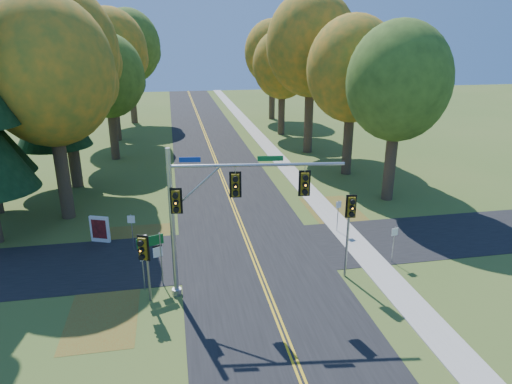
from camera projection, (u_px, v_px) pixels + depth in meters
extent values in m
plane|color=#3E5A1F|center=(258.00, 268.00, 24.06)|extent=(160.00, 160.00, 0.00)
cube|color=black|center=(258.00, 268.00, 24.06)|extent=(8.00, 160.00, 0.02)
cube|color=black|center=(251.00, 251.00, 25.92)|extent=(60.00, 6.00, 0.02)
cube|color=gold|center=(256.00, 268.00, 24.04)|extent=(0.10, 160.00, 0.01)
cube|color=gold|center=(260.00, 267.00, 24.07)|extent=(0.10, 160.00, 0.01)
cube|color=#9E998E|center=(368.00, 257.00, 25.13)|extent=(1.60, 160.00, 0.06)
cube|color=brown|center=(136.00, 245.00, 26.64)|extent=(4.00, 6.00, 0.00)
cube|color=brown|center=(340.00, 217.00, 30.81)|extent=(3.50, 8.00, 0.00)
cube|color=brown|center=(103.00, 316.00, 19.97)|extent=(3.00, 5.00, 0.00)
cylinder|color=#38281C|center=(62.00, 169.00, 29.63)|extent=(0.86, 0.86, 6.75)
ellipsoid|color=orange|center=(48.00, 71.00, 27.60)|extent=(8.00, 8.00, 9.20)
sphere|color=orange|center=(81.00, 82.00, 29.26)|extent=(4.80, 4.80, 4.80)
sphere|color=orange|center=(17.00, 58.00, 26.36)|extent=(4.40, 4.40, 4.40)
cylinder|color=#38281C|center=(390.00, 160.00, 33.14)|extent=(0.83, 0.83, 6.08)
ellipsoid|color=#527A26|center=(398.00, 81.00, 31.32)|extent=(7.20, 7.20, 8.28)
sphere|color=#527A26|center=(409.00, 90.00, 32.81)|extent=(4.32, 4.32, 4.32)
sphere|color=#527A26|center=(387.00, 72.00, 30.19)|extent=(3.96, 3.96, 3.96)
cylinder|color=#38281C|center=(72.00, 141.00, 35.82)|extent=(0.89, 0.89, 7.42)
ellipsoid|color=orange|center=(60.00, 52.00, 33.61)|extent=(8.60, 8.60, 9.89)
sphere|color=orange|center=(88.00, 63.00, 35.39)|extent=(5.16, 5.16, 5.16)
sphere|color=orange|center=(33.00, 40.00, 32.27)|extent=(4.73, 4.73, 4.73)
cylinder|color=#38281C|center=(348.00, 138.00, 39.32)|extent=(0.84, 0.84, 6.30)
ellipsoid|color=orange|center=(353.00, 69.00, 37.41)|extent=(7.60, 7.60, 8.74)
sphere|color=orange|center=(364.00, 77.00, 38.98)|extent=(4.56, 4.56, 4.56)
sphere|color=orange|center=(341.00, 60.00, 36.22)|extent=(4.18, 4.18, 4.18)
cylinder|color=#38281C|center=(113.00, 131.00, 44.11)|extent=(0.81, 0.81, 5.62)
ellipsoid|color=#527A26|center=(107.00, 76.00, 42.41)|extent=(6.80, 6.80, 7.82)
sphere|color=#527A26|center=(124.00, 82.00, 43.82)|extent=(4.08, 4.08, 4.08)
sphere|color=#527A26|center=(92.00, 69.00, 41.35)|extent=(3.74, 3.74, 3.74)
cylinder|color=#38281C|center=(309.00, 115.00, 46.42)|extent=(0.90, 0.90, 7.65)
ellipsoid|color=orange|center=(311.00, 44.00, 44.15)|extent=(8.80, 8.80, 10.12)
sphere|color=orange|center=(324.00, 53.00, 45.97)|extent=(5.28, 5.28, 5.28)
sphere|color=orange|center=(299.00, 35.00, 42.78)|extent=(4.84, 4.84, 4.84)
cylinder|color=#38281C|center=(115.00, 110.00, 51.86)|extent=(0.87, 0.87, 6.98)
ellipsoid|color=orange|center=(109.00, 52.00, 49.77)|extent=(8.20, 8.20, 9.43)
sphere|color=orange|center=(126.00, 59.00, 51.47)|extent=(4.92, 4.92, 4.92)
sphere|color=orange|center=(94.00, 44.00, 48.49)|extent=(4.51, 4.51, 4.51)
cylinder|color=#38281C|center=(281.00, 110.00, 55.15)|extent=(0.82, 0.82, 5.85)
ellipsoid|color=orange|center=(282.00, 64.00, 53.39)|extent=(7.00, 7.00, 8.05)
sphere|color=orange|center=(291.00, 70.00, 54.83)|extent=(4.20, 4.20, 4.20)
sphere|color=orange|center=(274.00, 59.00, 52.29)|extent=(3.85, 3.85, 3.85)
cylinder|color=#38281C|center=(132.00, 96.00, 62.15)|extent=(0.88, 0.88, 7.20)
ellipsoid|color=#527A26|center=(128.00, 46.00, 60.01)|extent=(8.40, 8.40, 9.66)
sphere|color=#527A26|center=(142.00, 52.00, 61.74)|extent=(5.04, 5.04, 5.04)
sphere|color=#527A26|center=(115.00, 40.00, 58.69)|extent=(4.62, 4.62, 4.62)
cylinder|color=#38281C|center=(272.00, 96.00, 65.18)|extent=(0.85, 0.85, 6.53)
ellipsoid|color=orange|center=(272.00, 52.00, 63.21)|extent=(7.80, 7.80, 8.97)
sphere|color=orange|center=(281.00, 58.00, 64.83)|extent=(4.68, 4.68, 4.68)
sphere|color=orange|center=(264.00, 47.00, 62.00)|extent=(4.29, 4.29, 4.29)
cylinder|color=#38281C|center=(59.00, 167.00, 36.09)|extent=(0.50, 0.50, 3.42)
cone|color=black|center=(51.00, 111.00, 34.63)|extent=(5.60, 5.60, 5.45)
cone|color=black|center=(43.00, 58.00, 33.35)|extent=(4.57, 4.57, 5.45)
cone|color=black|center=(34.00, 0.00, 32.07)|extent=(3.55, 3.55, 5.45)
cylinder|color=#9A9DA2|center=(173.00, 225.00, 20.45)|extent=(0.22, 0.22, 7.13)
cylinder|color=#9A9DA2|center=(177.00, 292.00, 21.57)|extent=(0.45, 0.45, 0.31)
cylinder|color=#9A9DA2|center=(257.00, 165.00, 19.76)|extent=(7.60, 1.10, 0.14)
cylinder|color=#9A9DA2|center=(196.00, 188.00, 19.94)|extent=(2.30, 0.38, 2.10)
cylinder|color=#9A9DA2|center=(235.00, 169.00, 19.77)|extent=(0.04, 0.04, 0.37)
cube|color=#72590C|center=(235.00, 185.00, 20.00)|extent=(0.38, 0.35, 1.02)
cube|color=black|center=(235.00, 185.00, 20.00)|extent=(0.53, 0.10, 1.20)
sphere|color=orange|center=(236.00, 186.00, 19.78)|extent=(0.18, 0.18, 0.18)
cylinder|color=black|center=(235.00, 179.00, 19.67)|extent=(0.26, 0.19, 0.24)
cylinder|color=black|center=(236.00, 186.00, 19.78)|extent=(0.26, 0.19, 0.24)
cylinder|color=black|center=(236.00, 193.00, 19.88)|extent=(0.26, 0.19, 0.24)
cylinder|color=#9A9DA2|center=(305.00, 168.00, 19.94)|extent=(0.04, 0.04, 0.37)
cube|color=#72590C|center=(304.00, 183.00, 20.17)|extent=(0.38, 0.35, 1.02)
cube|color=black|center=(304.00, 183.00, 20.17)|extent=(0.53, 0.10, 1.20)
sphere|color=orange|center=(305.00, 185.00, 19.95)|extent=(0.18, 0.18, 0.18)
cylinder|color=black|center=(306.00, 178.00, 19.84)|extent=(0.26, 0.19, 0.24)
cylinder|color=black|center=(305.00, 185.00, 19.95)|extent=(0.26, 0.19, 0.24)
cylinder|color=black|center=(305.00, 192.00, 20.06)|extent=(0.26, 0.19, 0.24)
cube|color=#72590C|center=(176.00, 201.00, 19.92)|extent=(0.38, 0.35, 1.02)
cube|color=black|center=(176.00, 201.00, 19.92)|extent=(0.53, 0.10, 1.20)
sphere|color=orange|center=(176.00, 203.00, 19.70)|extent=(0.18, 0.18, 0.18)
cylinder|color=black|center=(175.00, 196.00, 19.59)|extent=(0.26, 0.19, 0.24)
cylinder|color=black|center=(176.00, 203.00, 19.70)|extent=(0.26, 0.19, 0.24)
cylinder|color=black|center=(176.00, 210.00, 19.81)|extent=(0.26, 0.19, 0.24)
cube|color=navy|center=(190.00, 160.00, 19.50)|extent=(0.91, 0.16, 0.22)
cube|color=#0C5926|center=(270.00, 158.00, 19.70)|extent=(1.12, 0.18, 0.22)
cylinder|color=gray|center=(347.00, 237.00, 22.55)|extent=(0.12, 0.12, 4.39)
cube|color=#72590C|center=(351.00, 206.00, 21.79)|extent=(0.37, 0.34, 1.00)
cube|color=black|center=(351.00, 206.00, 21.79)|extent=(0.52, 0.09, 1.18)
sphere|color=orange|center=(352.00, 208.00, 21.57)|extent=(0.18, 0.18, 0.18)
cylinder|color=black|center=(353.00, 202.00, 21.47)|extent=(0.26, 0.19, 0.24)
cylinder|color=black|center=(352.00, 208.00, 21.57)|extent=(0.26, 0.19, 0.24)
cylinder|color=black|center=(352.00, 214.00, 21.68)|extent=(0.26, 0.19, 0.24)
cylinder|color=gray|center=(148.00, 269.00, 20.61)|extent=(0.12, 0.12, 3.31)
cube|color=#72590C|center=(144.00, 248.00, 20.02)|extent=(0.45, 0.43, 1.04)
cube|color=black|center=(144.00, 248.00, 20.02)|extent=(0.50, 0.25, 1.22)
sphere|color=orange|center=(141.00, 250.00, 19.81)|extent=(0.19, 0.19, 0.19)
cylinder|color=black|center=(140.00, 243.00, 19.70)|extent=(0.29, 0.25, 0.25)
cylinder|color=black|center=(141.00, 250.00, 19.81)|extent=(0.29, 0.25, 0.25)
cylinder|color=black|center=(142.00, 257.00, 19.91)|extent=(0.29, 0.25, 0.25)
cylinder|color=gray|center=(143.00, 264.00, 21.56)|extent=(0.06, 0.06, 2.78)
cylinder|color=gray|center=(161.00, 259.00, 22.02)|extent=(0.06, 0.06, 2.78)
cube|color=#0B521F|center=(150.00, 241.00, 21.46)|extent=(1.22, 0.50, 0.51)
cube|color=silver|center=(150.00, 241.00, 21.46)|extent=(1.04, 0.40, 0.07)
cube|color=silver|center=(145.00, 255.00, 21.51)|extent=(0.45, 0.20, 0.51)
cube|color=black|center=(144.00, 249.00, 21.41)|extent=(0.43, 0.17, 0.09)
cube|color=silver|center=(158.00, 252.00, 21.83)|extent=(0.45, 0.20, 0.51)
cube|color=black|center=(157.00, 246.00, 21.73)|extent=(0.43, 0.17, 0.09)
cube|color=silver|center=(100.00, 229.00, 26.83)|extent=(1.15, 0.57, 1.62)
cube|color=maroon|center=(99.00, 229.00, 26.73)|extent=(0.85, 0.34, 1.17)
cube|color=silver|center=(94.00, 239.00, 27.12)|extent=(0.09, 0.09, 0.27)
cube|color=silver|center=(108.00, 240.00, 26.97)|extent=(0.09, 0.09, 0.27)
cylinder|color=gray|center=(338.00, 216.00, 28.14)|extent=(0.05, 0.05, 2.09)
cube|color=silver|center=(339.00, 205.00, 27.88)|extent=(0.38, 0.17, 0.43)
cylinder|color=gray|center=(393.00, 245.00, 24.36)|extent=(0.05, 0.05, 2.07)
cube|color=silver|center=(395.00, 232.00, 24.10)|extent=(0.39, 0.11, 0.42)
cylinder|color=gray|center=(132.00, 232.00, 25.75)|extent=(0.05, 0.05, 2.18)
cube|color=silver|center=(131.00, 219.00, 25.47)|extent=(0.42, 0.09, 0.45)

